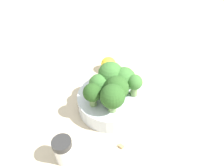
{
  "coord_description": "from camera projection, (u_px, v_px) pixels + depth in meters",
  "views": [
    {
      "loc": [
        0.29,
        -0.21,
        0.39
      ],
      "look_at": [
        0.0,
        0.0,
        0.07
      ],
      "focal_mm": 35.0,
      "sensor_mm": 36.0,
      "label": 1
    }
  ],
  "objects": [
    {
      "name": "pepper_shaker",
      "position": [
        63.0,
        150.0,
        0.4
      ],
      "size": [
        0.04,
        0.04,
        0.06
      ],
      "color": "silver",
      "rests_on": "ground_plane"
    },
    {
      "name": "broccoli_floret_3",
      "position": [
        111.0,
        75.0,
        0.5
      ],
      "size": [
        0.06,
        0.06,
        0.07
      ],
      "color": "#84AD66",
      "rests_on": "bowl"
    },
    {
      "name": "bowl",
      "position": [
        112.0,
        101.0,
        0.51
      ],
      "size": [
        0.16,
        0.16,
        0.04
      ],
      "primitive_type": "cylinder",
      "color": "silver",
      "rests_on": "ground_plane"
    },
    {
      "name": "broccoli_floret_1",
      "position": [
        91.0,
        92.0,
        0.46
      ],
      "size": [
        0.04,
        0.04,
        0.06
      ],
      "color": "#7A9E5B",
      "rests_on": "bowl"
    },
    {
      "name": "broccoli_floret_6",
      "position": [
        113.0,
        97.0,
        0.44
      ],
      "size": [
        0.05,
        0.05,
        0.07
      ],
      "color": "#84AD66",
      "rests_on": "bowl"
    },
    {
      "name": "almond_crumb_0",
      "position": [
        121.0,
        146.0,
        0.44
      ],
      "size": [
        0.01,
        0.01,
        0.01
      ],
      "primitive_type": "cube",
      "rotation": [
        0.0,
        0.0,
        0.25
      ],
      "color": "tan",
      "rests_on": "ground_plane"
    },
    {
      "name": "broccoli_floret_5",
      "position": [
        125.0,
        80.0,
        0.49
      ],
      "size": [
        0.06,
        0.06,
        0.06
      ],
      "color": "#8EB770",
      "rests_on": "bowl"
    },
    {
      "name": "ground_plane",
      "position": [
        112.0,
        106.0,
        0.53
      ],
      "size": [
        3.0,
        3.0,
        0.0
      ],
      "primitive_type": "plane",
      "color": "beige"
    },
    {
      "name": "broccoli_floret_2",
      "position": [
        99.0,
        85.0,
        0.49
      ],
      "size": [
        0.05,
        0.05,
        0.05
      ],
      "color": "#84AD66",
      "rests_on": "bowl"
    },
    {
      "name": "lemon_wedge",
      "position": [
        109.0,
        64.0,
        0.62
      ],
      "size": [
        0.04,
        0.04,
        0.04
      ],
      "primitive_type": "sphere",
      "color": "yellow",
      "rests_on": "ground_plane"
    },
    {
      "name": "broccoli_floret_0",
      "position": [
        116.0,
        89.0,
        0.47
      ],
      "size": [
        0.05,
        0.05,
        0.06
      ],
      "color": "#8EB770",
      "rests_on": "bowl"
    },
    {
      "name": "broccoli_floret_4",
      "position": [
        135.0,
        84.0,
        0.48
      ],
      "size": [
        0.03,
        0.03,
        0.06
      ],
      "color": "#7A9E5B",
      "rests_on": "bowl"
    },
    {
      "name": "almond_crumb_1",
      "position": [
        69.0,
        147.0,
        0.44
      ],
      "size": [
        0.01,
        0.01,
        0.01
      ],
      "primitive_type": "cube",
      "rotation": [
        0.0,
        0.0,
        4.15
      ],
      "color": "olive",
      "rests_on": "ground_plane"
    }
  ]
}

